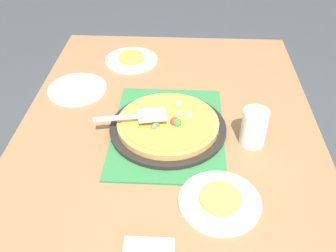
{
  "coord_description": "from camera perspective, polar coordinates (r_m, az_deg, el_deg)",
  "views": [
    {
      "loc": [
        0.96,
        0.05,
        1.54
      ],
      "look_at": [
        0.0,
        0.0,
        0.77
      ],
      "focal_mm": 40.51,
      "sensor_mm": 36.0,
      "label": 1
    }
  ],
  "objects": [
    {
      "name": "placemat",
      "position": [
        1.24,
        -0.0,
        -0.61
      ],
      "size": [
        0.48,
        0.36,
        0.01
      ],
      "primitive_type": "cube",
      "color": "#2D753D",
      "rests_on": "dining_table"
    },
    {
      "name": "plate_side",
      "position": [
        1.48,
        -13.51,
        5.43
      ],
      "size": [
        0.22,
        0.22,
        0.01
      ],
      "primitive_type": "cylinder",
      "color": "white",
      "rests_on": "dining_table"
    },
    {
      "name": "pizza_pan",
      "position": [
        1.24,
        -0.0,
        -0.25
      ],
      "size": [
        0.38,
        0.38,
        0.01
      ],
      "primitive_type": "cylinder",
      "color": "black",
      "rests_on": "placemat"
    },
    {
      "name": "plate_far_right",
      "position": [
        1.03,
        7.79,
        -11.21
      ],
      "size": [
        0.22,
        0.22,
        0.01
      ],
      "primitive_type": "cylinder",
      "color": "white",
      "rests_on": "dining_table"
    },
    {
      "name": "served_slice_left",
      "position": [
        1.64,
        -5.54,
        10.26
      ],
      "size": [
        0.11,
        0.11,
        0.02
      ],
      "primitive_type": "cylinder",
      "color": "gold",
      "rests_on": "plate_near_left"
    },
    {
      "name": "pizza",
      "position": [
        1.22,
        0.01,
        0.51
      ],
      "size": [
        0.33,
        0.33,
        0.05
      ],
      "color": "tan",
      "rests_on": "pizza_pan"
    },
    {
      "name": "dining_table",
      "position": [
        1.32,
        -0.0,
        -4.4
      ],
      "size": [
        1.4,
        1.0,
        0.75
      ],
      "color": "olive",
      "rests_on": "ground_plane"
    },
    {
      "name": "plate_near_left",
      "position": [
        1.64,
        -5.51,
        9.86
      ],
      "size": [
        0.22,
        0.22,
        0.01
      ],
      "primitive_type": "cylinder",
      "color": "white",
      "rests_on": "dining_table"
    },
    {
      "name": "cup_near",
      "position": [
        1.19,
        12.81,
        -0.2
      ],
      "size": [
        0.08,
        0.08,
        0.12
      ],
      "primitive_type": "cylinder",
      "color": "white",
      "rests_on": "dining_table"
    },
    {
      "name": "pizza_server",
      "position": [
        1.2,
        -4.65,
        1.47
      ],
      "size": [
        0.09,
        0.23,
        0.01
      ],
      "color": "silver",
      "rests_on": "pizza"
    },
    {
      "name": "served_slice_right",
      "position": [
        1.02,
        7.85,
        -10.74
      ],
      "size": [
        0.11,
        0.11,
        0.02
      ],
      "primitive_type": "cylinder",
      "color": "#EAB747",
      "rests_on": "plate_far_right"
    }
  ]
}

